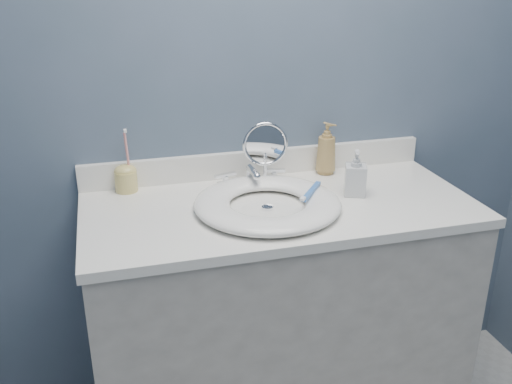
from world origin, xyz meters
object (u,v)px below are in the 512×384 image
object	(u,v)px
makeup_mirror	(265,152)
soap_bottle_clear	(356,173)
toothbrush_holder	(126,177)
soap_bottle_amber	(326,148)

from	to	relation	value
makeup_mirror	soap_bottle_clear	xyz separation A→B (m)	(0.26, -0.15, -0.05)
makeup_mirror	toothbrush_holder	xyz separation A→B (m)	(-0.45, 0.08, -0.07)
soap_bottle_clear	toothbrush_holder	world-z (taller)	toothbrush_holder
soap_bottle_amber	soap_bottle_clear	world-z (taller)	soap_bottle_amber
soap_bottle_amber	toothbrush_holder	size ratio (longest dim) A/B	0.88
makeup_mirror	soap_bottle_clear	distance (m)	0.30
makeup_mirror	soap_bottle_clear	size ratio (longest dim) A/B	1.50
toothbrush_holder	makeup_mirror	bearing A→B (deg)	-9.85
makeup_mirror	soap_bottle_amber	size ratio (longest dim) A/B	1.20
soap_bottle_clear	toothbrush_holder	distance (m)	0.75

